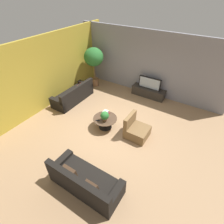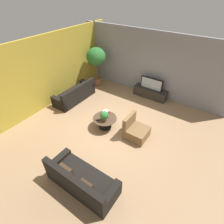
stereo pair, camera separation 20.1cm
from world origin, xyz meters
name	(u,v)px [view 2 (the right image)]	position (x,y,z in m)	size (l,w,h in m)	color
ground_plane	(110,127)	(0.00, 0.00, 0.00)	(24.00, 24.00, 0.00)	#9E7A56
back_wall_stone	(150,64)	(0.00, 3.26, 1.50)	(7.40, 0.12, 3.00)	gray
side_wall_left	(52,70)	(-3.26, 0.20, 1.50)	(0.12, 7.40, 3.00)	gold
media_console	(150,93)	(0.34, 2.94, 0.23)	(1.64, 0.50, 0.44)	#2D2823
television	(151,84)	(0.34, 2.94, 0.72)	(1.08, 0.13, 0.57)	black
coffee_table	(105,121)	(-0.17, -0.12, 0.31)	(0.92, 0.92, 0.45)	black
couch_by_wall	(75,95)	(-2.51, 0.66, 0.28)	(0.84, 2.10, 0.84)	black
couch_near_entry	(81,181)	(0.77, -2.50, 0.28)	(2.04, 0.84, 0.84)	black
armchair_wicker	(135,131)	(1.04, 0.10, 0.27)	(0.80, 0.76, 0.86)	brown
potted_palm_tall	(96,59)	(-2.56, 2.44, 1.49)	(0.97, 0.97, 2.04)	brown
potted_plant_tabletop	(104,116)	(-0.10, -0.23, 0.68)	(0.32, 0.32, 0.40)	brown
book_stack	(106,113)	(-0.28, 0.08, 0.53)	(0.22, 0.29, 0.17)	gold
remote_black	(97,120)	(-0.33, -0.38, 0.46)	(0.04, 0.16, 0.02)	black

